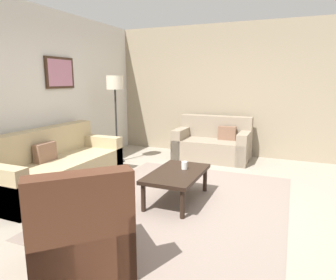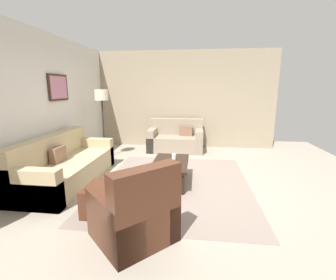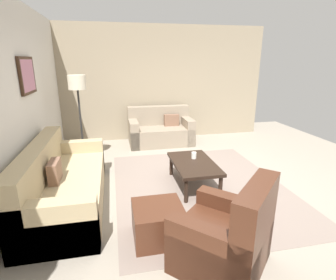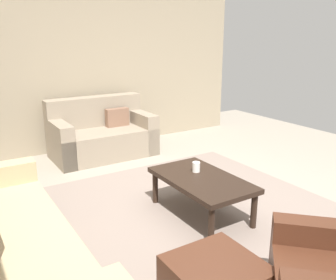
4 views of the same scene
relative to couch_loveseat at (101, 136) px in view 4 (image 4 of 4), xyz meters
The scene contains 6 objects.
ground_plane 2.49m from the couch_loveseat, behind, with size 8.00×8.00×0.00m, color gray.
stone_feature_panel 1.24m from the couch_loveseat, 20.84° to the right, with size 0.12×5.20×2.80m, color gray.
area_rug 2.49m from the couch_loveseat, behind, with size 3.25×2.68×0.01m, color gray.
couch_loveseat is the anchor object (origin of this frame).
coffee_table 2.42m from the couch_loveseat, behind, with size 1.10×0.64×0.41m.
cup 2.26m from the couch_loveseat, behind, with size 0.08×0.08×0.11m, color white.
Camera 4 is at (-2.65, 2.20, 1.79)m, focal length 38.65 mm.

